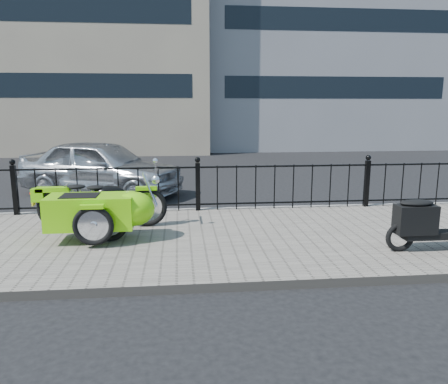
{
  "coord_description": "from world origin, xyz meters",
  "views": [
    {
      "loc": [
        -0.35,
        -7.25,
        2.2
      ],
      "look_at": [
        0.38,
        -0.1,
        0.76
      ],
      "focal_mm": 35.0,
      "sensor_mm": 36.0,
      "label": 1
    }
  ],
  "objects": [
    {
      "name": "ground",
      "position": [
        0.0,
        0.0,
        0.0
      ],
      "size": [
        120.0,
        120.0,
        0.0
      ],
      "primitive_type": "plane",
      "color": "black",
      "rests_on": "ground"
    },
    {
      "name": "sidewalk",
      "position": [
        0.0,
        -0.5,
        0.06
      ],
      "size": [
        30.0,
        3.8,
        0.12
      ],
      "primitive_type": "cube",
      "color": "#655E55",
      "rests_on": "ground"
    },
    {
      "name": "curb",
      "position": [
        0.0,
        1.44,
        0.06
      ],
      "size": [
        30.0,
        0.1,
        0.12
      ],
      "primitive_type": "cube",
      "color": "gray",
      "rests_on": "ground"
    },
    {
      "name": "iron_fence",
      "position": [
        0.0,
        1.3,
        0.59
      ],
      "size": [
        14.11,
        0.11,
        1.08
      ],
      "color": "black",
      "rests_on": "sidewalk"
    },
    {
      "name": "building_tan",
      "position": [
        -6.0,
        15.99,
        6.0
      ],
      "size": [
        14.0,
        8.01,
        12.0
      ],
      "color": "gray",
      "rests_on": "ground"
    },
    {
      "name": "building_grey",
      "position": [
        7.0,
        16.99,
        7.5
      ],
      "size": [
        12.0,
        8.01,
        15.0
      ],
      "color": "slate",
      "rests_on": "ground"
    },
    {
      "name": "motorcycle_sidecar",
      "position": [
        -1.55,
        -0.41,
        0.59
      ],
      "size": [
        2.28,
        1.48,
        0.98
      ],
      "color": "black",
      "rests_on": "sidewalk"
    },
    {
      "name": "scooter",
      "position": [
        3.25,
        -1.51,
        0.54
      ],
      "size": [
        1.58,
        0.46,
        1.07
      ],
      "color": "black",
      "rests_on": "sidewalk"
    },
    {
      "name": "spare_tire",
      "position": [
        -1.46,
        -0.61,
        0.42
      ],
      "size": [
        0.61,
        0.12,
        0.6
      ],
      "primitive_type": "torus",
      "rotation": [
        1.57,
        0.0,
        -0.06
      ],
      "color": "black",
      "rests_on": "sidewalk"
    },
    {
      "name": "sedan_car",
      "position": [
        -2.28,
        3.67,
        0.69
      ],
      "size": [
        4.36,
        3.09,
        1.38
      ],
      "primitive_type": "imported",
      "rotation": [
        0.0,
        0.0,
        1.17
      ],
      "color": "#ADB0B4",
      "rests_on": "ground"
    }
  ]
}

